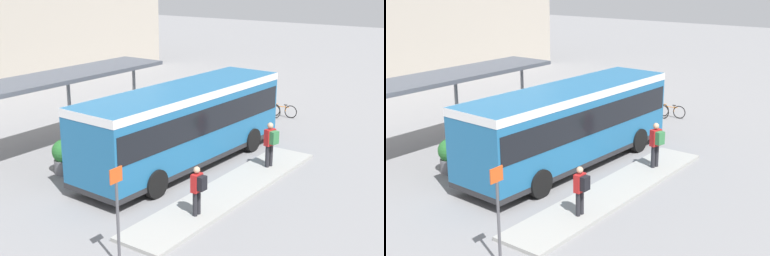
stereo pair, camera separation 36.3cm
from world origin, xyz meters
TOP-DOWN VIEW (x-y plane):
  - ground_plane at (0.00, 0.00)m, footprint 120.00×120.00m
  - curb_island at (-1.27, -2.95)m, footprint 10.29×1.80m
  - city_bus at (0.01, -0.00)m, footprint 10.28×3.00m
  - pedestrian_waiting at (1.54, -3.04)m, footprint 0.49×0.53m
  - pedestrian_companion at (-3.70, -3.26)m, footprint 0.40×0.41m
  - bicycle_orange at (9.09, 0.17)m, footprint 0.48×1.63m
  - bicycle_yellow at (8.71, 0.89)m, footprint 0.48×1.71m
  - bicycle_red at (8.76, 1.62)m, footprint 0.48×1.59m
  - station_shelter at (-0.79, 5.81)m, footprint 10.17×2.55m
  - potted_planter_near_shelter at (-3.42, 3.27)m, footprint 0.92×0.92m
  - platform_sign at (-7.27, -3.23)m, footprint 0.44×0.08m

SIDE VIEW (x-z plane):
  - ground_plane at x=0.00m, z-range 0.00..0.00m
  - curb_island at x=-1.27m, z-range 0.00..0.12m
  - bicycle_red at x=8.76m, z-range 0.00..0.69m
  - bicycle_orange at x=9.09m, z-range 0.00..0.71m
  - bicycle_yellow at x=8.71m, z-range 0.00..0.74m
  - potted_planter_near_shelter at x=-3.42m, z-range 0.02..1.38m
  - pedestrian_companion at x=-3.70m, z-range 0.24..1.87m
  - pedestrian_waiting at x=1.54m, z-range 0.25..2.06m
  - platform_sign at x=-7.27m, z-range 0.16..2.96m
  - city_bus at x=0.01m, z-range 0.27..3.47m
  - station_shelter at x=-0.79m, z-range 1.46..4.72m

